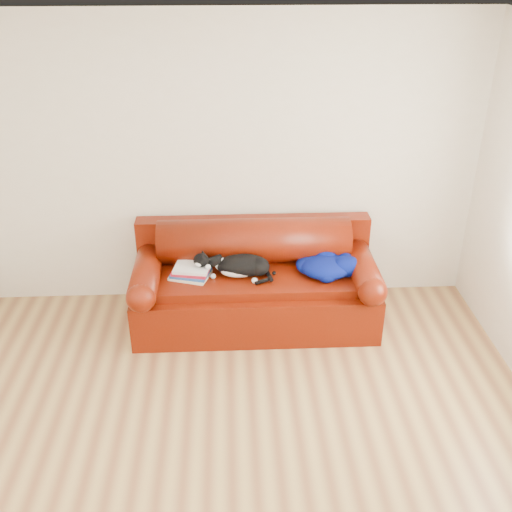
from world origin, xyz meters
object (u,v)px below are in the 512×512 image
(book_stack, at_px, (191,272))
(sofa_base, at_px, (255,298))
(cat, at_px, (242,266))
(blanket, at_px, (328,265))

(book_stack, bearing_deg, sofa_base, 4.83)
(cat, height_order, blanket, cat)
(book_stack, distance_m, cat, 0.44)
(book_stack, relative_size, blanket, 0.62)
(cat, xyz_separation_m, blanket, (0.74, 0.01, -0.02))
(book_stack, bearing_deg, cat, 0.24)
(book_stack, bearing_deg, blanket, 0.63)
(blanket, bearing_deg, sofa_base, 176.93)
(cat, bearing_deg, blanket, 16.45)
(book_stack, xyz_separation_m, cat, (0.43, 0.00, 0.04))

